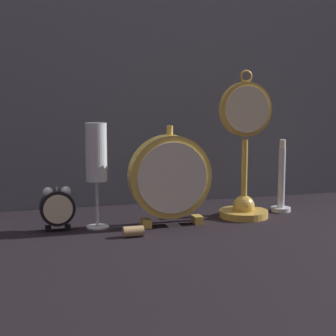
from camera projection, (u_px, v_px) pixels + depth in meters
ground_plane at (179, 233)px, 1.18m from camera, size 4.00×4.00×0.00m
fabric_backdrop_drape at (142, 71)px, 1.44m from camera, size 1.50×0.01×0.69m
pocket_watch_on_stand at (245, 162)px, 1.31m from camera, size 0.13×0.12×0.34m
alarm_clock_twin_bell at (57, 206)px, 1.19m from camera, size 0.07×0.03×0.09m
mantel_clock_silver at (172, 177)px, 1.23m from camera, size 0.18×0.04×0.22m
champagne_flute at (96, 158)px, 1.20m from camera, size 0.05×0.05×0.23m
brass_candlestick at (281, 186)px, 1.38m from camera, size 0.05×0.05×0.18m
wine_cork at (133, 231)px, 1.15m from camera, size 0.04×0.02×0.02m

